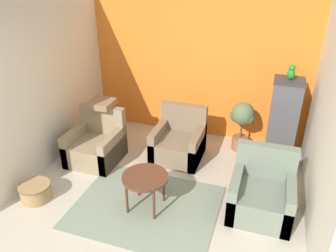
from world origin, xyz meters
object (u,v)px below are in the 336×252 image
potted_plant (242,120)px  coffee_table (145,179)px  armchair_middle (179,143)px  wicker_basket (36,191)px  parrot (291,72)px  armchair_left (96,145)px  birdcage (283,122)px  armchair_right (261,194)px

potted_plant → coffee_table: bearing=-116.7°
armchair_middle → wicker_basket: (-1.59, -1.73, -0.14)m
parrot → potted_plant: size_ratio=0.28×
coffee_table → armchair_left: armchair_left is taller
coffee_table → parrot: bearing=49.2°
coffee_table → armchair_middle: size_ratio=0.71×
birdcage → potted_plant: (-0.65, 0.08, -0.10)m
parrot → coffee_table: bearing=-130.8°
potted_plant → wicker_basket: size_ratio=2.01×
coffee_table → birdcage: 2.53m
armchair_right → wicker_basket: size_ratio=1.94×
birdcage → wicker_basket: (-3.20, -2.24, -0.55)m
birdcage → potted_plant: 0.67m
coffee_table → armchair_right: 1.55m
armchair_right → potted_plant: bearing=107.2°
armchair_right → wicker_basket: 3.12m
armchair_middle → wicker_basket: armchair_middle is taller
parrot → potted_plant: bearing=173.6°
armchair_middle → parrot: 2.10m
wicker_basket → armchair_right: bearing=14.1°
birdcage → wicker_basket: size_ratio=3.15×
armchair_middle → wicker_basket: size_ratio=1.94×
armchair_middle → parrot: size_ratio=3.44×
coffee_table → wicker_basket: (-1.54, -0.33, -0.33)m
armchair_left → armchair_right: size_ratio=1.00×
armchair_right → birdcage: birdcage is taller
armchair_left → parrot: bearing=19.9°
armchair_middle → potted_plant: size_ratio=0.96×
armchair_right → armchair_middle: (-1.44, 0.97, 0.00)m
armchair_left → wicker_basket: (-0.30, -1.20, -0.14)m
armchair_left → parrot: parrot is taller
birdcage → parrot: (-0.00, 0.00, 0.84)m
coffee_table → birdcage: bearing=49.1°
armchair_left → armchair_right: 2.76m
wicker_basket → birdcage: bearing=35.1°
coffee_table → parrot: parrot is taller
coffee_table → armchair_middle: bearing=88.3°
armchair_left → wicker_basket: size_ratio=1.94×
parrot → wicker_basket: size_ratio=0.56×
coffee_table → parrot: size_ratio=2.46×
armchair_left → potted_plant: potted_plant is taller
armchair_right → birdcage: size_ratio=0.62×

